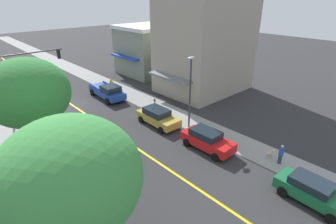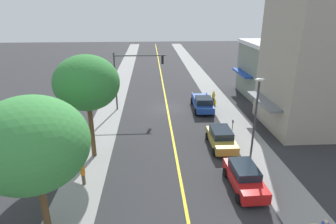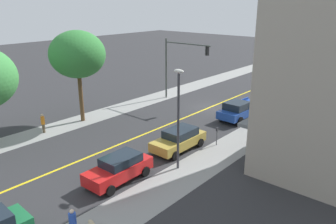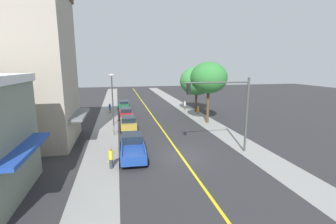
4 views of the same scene
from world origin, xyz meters
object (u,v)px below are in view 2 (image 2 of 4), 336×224
at_px(street_lamp, 256,112).
at_px(gold_sedan_left_curb, 221,138).
at_px(pedestrian_yellow_shirt, 214,97).
at_px(street_tree_right_corner, 87,83).
at_px(parking_meter, 233,125).
at_px(traffic_light_mast, 131,71).
at_px(blue_pickup_truck, 202,103).
at_px(red_sedan_left_curb, 245,177).
at_px(pedestrian_orange_shirt, 83,173).
at_px(street_tree_left_near, 32,144).
at_px(fire_hydrant, 215,102).

height_order(street_lamp, gold_sedan_left_curb, street_lamp).
bearing_deg(pedestrian_yellow_shirt, street_tree_right_corner, 92.60).
height_order(parking_meter, traffic_light_mast, traffic_light_mast).
bearing_deg(gold_sedan_left_curb, blue_pickup_truck, -179.84).
height_order(gold_sedan_left_curb, blue_pickup_truck, blue_pickup_truck).
xyz_separation_m(red_sedan_left_curb, pedestrian_yellow_shirt, (-1.75, -17.37, 0.02)).
bearing_deg(parking_meter, pedestrian_orange_shirt, 30.49).
bearing_deg(parking_meter, gold_sedan_left_curb, 55.66).
bearing_deg(traffic_light_mast, pedestrian_yellow_shirt, 6.79).
relative_size(blue_pickup_truck, pedestrian_orange_shirt, 3.49).
relative_size(street_tree_left_near, traffic_light_mast, 1.12).
xyz_separation_m(parking_meter, blue_pickup_truck, (1.67, -6.75, -0.04)).
bearing_deg(pedestrian_orange_shirt, street_tree_right_corner, 124.68).
relative_size(fire_hydrant, gold_sedan_left_curb, 0.16).
xyz_separation_m(street_lamp, pedestrian_yellow_shirt, (-0.02, -13.76, -3.25)).
relative_size(parking_meter, red_sedan_left_curb, 0.32).
bearing_deg(street_tree_left_near, street_lamp, -154.59).
height_order(street_tree_right_corner, gold_sedan_left_curb, street_tree_right_corner).
xyz_separation_m(traffic_light_mast, pedestrian_yellow_shirt, (-10.12, -1.20, -3.73)).
bearing_deg(red_sedan_left_curb, parking_meter, 168.09).
xyz_separation_m(street_tree_left_near, street_tree_right_corner, (-1.07, -7.99, 0.94)).
height_order(street_lamp, pedestrian_yellow_shirt, street_lamp).
distance_m(parking_meter, street_lamp, 5.83).
bearing_deg(street_tree_right_corner, red_sedan_left_curb, 154.92).
relative_size(traffic_light_mast, street_lamp, 1.01).
height_order(fire_hydrant, traffic_light_mast, traffic_light_mast).
xyz_separation_m(fire_hydrant, traffic_light_mast, (10.19, 0.64, 4.22)).
xyz_separation_m(street_lamp, red_sedan_left_curb, (1.73, 3.61, -3.27)).
distance_m(street_tree_left_near, pedestrian_orange_shirt, 6.01).
bearing_deg(parking_meter, street_tree_left_near, 39.98).
distance_m(street_tree_left_near, gold_sedan_left_curb, 15.46).
relative_size(street_tree_right_corner, parking_meter, 5.83).
xyz_separation_m(street_tree_left_near, gold_sedan_left_curb, (-11.87, -8.88, -4.39)).
distance_m(parking_meter, pedestrian_orange_shirt, 14.51).
bearing_deg(pedestrian_yellow_shirt, parking_meter, 137.62).
xyz_separation_m(gold_sedan_left_curb, pedestrian_yellow_shirt, (-1.85, -11.38, 0.03)).
bearing_deg(street_lamp, traffic_light_mast, -51.19).
bearing_deg(gold_sedan_left_curb, pedestrian_orange_shirt, -65.35).
relative_size(parking_meter, street_lamp, 0.21).
bearing_deg(street_lamp, street_tree_left_near, 25.41).
bearing_deg(pedestrian_orange_shirt, pedestrian_yellow_shirt, 86.62).
distance_m(traffic_light_mast, pedestrian_orange_shirt, 15.68).
relative_size(fire_hydrant, pedestrian_orange_shirt, 0.45).
distance_m(street_tree_right_corner, street_lamp, 12.87).
relative_size(traffic_light_mast, red_sedan_left_curb, 1.51).
bearing_deg(parking_meter, street_tree_right_corner, 15.20).
bearing_deg(pedestrian_orange_shirt, blue_pickup_truck, 87.01).
relative_size(fire_hydrant, parking_meter, 0.53).
height_order(traffic_light_mast, red_sedan_left_curb, traffic_light_mast).
bearing_deg(blue_pickup_truck, street_lamp, 10.81).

